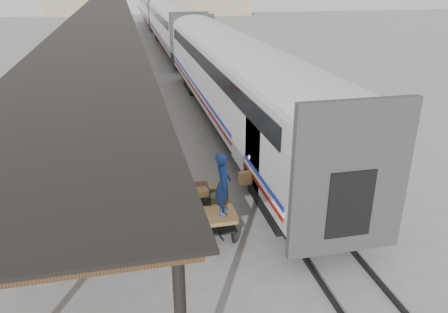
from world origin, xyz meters
TOP-DOWN VIEW (x-y plane):
  - ground at (0.00, 0.00)m, footprint 160.00×160.00m
  - train at (3.19, 33.79)m, footprint 3.45×76.01m
  - canopy at (-3.40, 24.00)m, footprint 4.90×64.30m
  - rails at (3.20, 34.00)m, footprint 1.54×150.00m
  - baggage_cart at (0.29, -1.03)m, footprint 1.25×2.40m
  - suitcase_stack at (0.18, -0.69)m, footprint 1.18×1.11m
  - luggage_tug at (-2.49, 15.63)m, footprint 1.20×1.58m
  - porter at (0.54, -1.68)m, footprint 0.58×0.76m
  - pedestrian at (-3.13, 10.80)m, footprint 1.06×0.67m

SIDE VIEW (x-z plane):
  - ground at x=0.00m, z-range 0.00..0.00m
  - rails at x=3.20m, z-range 0.00..0.12m
  - luggage_tug at x=-2.49m, z-range -0.05..1.20m
  - baggage_cart at x=0.29m, z-range 0.22..1.08m
  - pedestrian at x=-3.13m, z-range 0.00..1.68m
  - suitcase_stack at x=0.18m, z-range 0.81..1.25m
  - porter at x=0.54m, z-range 0.86..2.72m
  - train at x=3.19m, z-range 0.69..4.70m
  - canopy at x=-3.40m, z-range 1.93..6.08m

